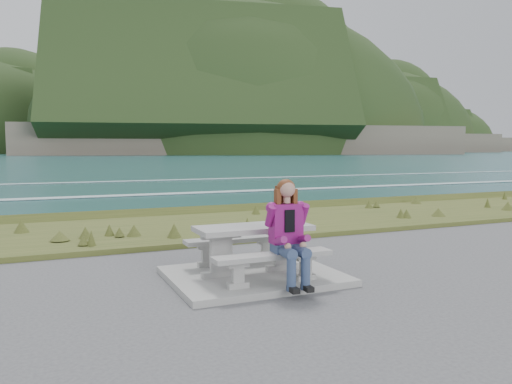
# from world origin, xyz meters

# --- Properties ---
(concrete_slab) EXTENTS (2.60, 2.10, 0.10)m
(concrete_slab) POSITION_xyz_m (0.00, 0.00, 0.05)
(concrete_slab) COLOR gray
(concrete_slab) RESTS_ON ground
(picnic_table) EXTENTS (1.80, 0.75, 0.75)m
(picnic_table) POSITION_xyz_m (0.00, 0.00, 0.68)
(picnic_table) COLOR gray
(picnic_table) RESTS_ON concrete_slab
(bench_landward) EXTENTS (1.80, 0.35, 0.45)m
(bench_landward) POSITION_xyz_m (0.00, -0.70, 0.45)
(bench_landward) COLOR gray
(bench_landward) RESTS_ON concrete_slab
(bench_seaward) EXTENTS (1.80, 0.35, 0.45)m
(bench_seaward) POSITION_xyz_m (0.00, 0.70, 0.45)
(bench_seaward) COLOR gray
(bench_seaward) RESTS_ON concrete_slab
(grass_verge) EXTENTS (160.00, 4.50, 0.22)m
(grass_verge) POSITION_xyz_m (0.00, 5.00, 0.00)
(grass_verge) COLOR #37491B
(grass_verge) RESTS_ON ground
(shore_drop) EXTENTS (160.00, 0.80, 2.20)m
(shore_drop) POSITION_xyz_m (0.00, 7.90, 0.00)
(shore_drop) COLOR brown
(shore_drop) RESTS_ON ground
(ocean) EXTENTS (1600.00, 1600.00, 0.09)m
(ocean) POSITION_xyz_m (0.00, 25.09, -1.74)
(ocean) COLOR #1D5053
(ocean) RESTS_ON ground
(headland_range) EXTENTS (729.83, 363.95, 191.10)m
(headland_range) POSITION_xyz_m (190.38, 398.37, 9.92)
(headland_range) COLOR brown
(headland_range) RESTS_ON ground
(seated_woman) EXTENTS (0.48, 0.80, 1.51)m
(seated_woman) POSITION_xyz_m (0.21, -0.84, 0.66)
(seated_woman) COLOR navy
(seated_woman) RESTS_ON concrete_slab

